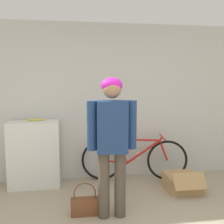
% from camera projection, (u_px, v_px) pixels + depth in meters
% --- Properties ---
extents(wall_back, '(8.00, 0.07, 2.60)m').
position_uv_depth(wall_back, '(107.00, 102.00, 4.44)').
color(wall_back, silver).
rests_on(wall_back, ground_plane).
extents(side_shelf, '(0.77, 0.41, 1.03)m').
position_uv_depth(side_shelf, '(35.00, 154.00, 4.10)').
color(side_shelf, white).
rests_on(side_shelf, ground_plane).
extents(person, '(0.59, 0.28, 1.69)m').
position_uv_depth(person, '(112.00, 134.00, 3.10)').
color(person, '#4C4238').
rests_on(person, ground_plane).
extents(bicycle, '(1.76, 0.46, 0.75)m').
position_uv_depth(bicycle, '(134.00, 159.00, 4.36)').
color(bicycle, black).
rests_on(bicycle, ground_plane).
extents(banana, '(0.31, 0.08, 0.03)m').
position_uv_depth(banana, '(36.00, 120.00, 4.11)').
color(banana, '#EAD64C').
rests_on(banana, side_shelf).
extents(handbag, '(0.35, 0.11, 0.42)m').
position_uv_depth(handbag, '(85.00, 205.00, 3.23)').
color(handbag, brown).
rests_on(handbag, ground_plane).
extents(cardboard_box, '(0.50, 0.55, 0.33)m').
position_uv_depth(cardboard_box, '(183.00, 182.00, 3.98)').
color(cardboard_box, tan).
rests_on(cardboard_box, ground_plane).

